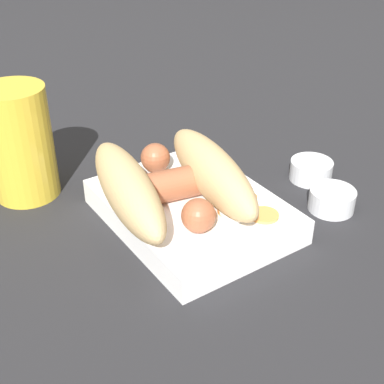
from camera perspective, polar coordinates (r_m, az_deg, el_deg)
The scene contains 8 objects.
ground_plane at distance 0.62m, azimuth 0.00°, elevation -3.16°, with size 3.00×3.00×0.00m, color #232326.
food_tray at distance 0.61m, azimuth 0.00°, elevation -2.00°, with size 0.22×0.17×0.03m.
bread_roll at distance 0.58m, azimuth -2.31°, elevation 1.37°, with size 0.22×0.18×0.06m.
sausage at distance 0.59m, azimuth -1.86°, elevation 0.83°, with size 0.17×0.14×0.04m.
pickled_veggies at distance 0.59m, azimuth 5.57°, elevation -1.56°, with size 0.08×0.08×0.00m.
condiment_cup_near at distance 0.65m, azimuth 14.68°, elevation -0.89°, with size 0.05×0.05×0.03m.
condiment_cup_far at distance 0.71m, azimuth 12.57°, elevation 2.18°, with size 0.05×0.05×0.03m.
drink_glass at distance 0.67m, azimuth -17.89°, elevation 4.99°, with size 0.08×0.08×0.14m.
Camera 1 is at (-0.42, 0.28, 0.36)m, focal length 50.00 mm.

